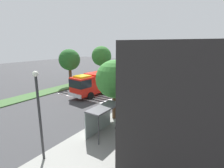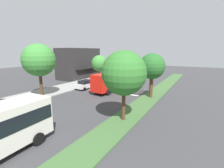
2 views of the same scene
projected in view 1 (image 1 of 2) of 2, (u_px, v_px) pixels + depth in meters
The scene contains 18 objects.
ground_plane at pixel (105, 91), 28.97m from camera, with size 120.00×120.00×0.00m, color #38383A.
sidewalk at pixel (158, 100), 24.03m from camera, with size 60.00×5.80×0.14m, color gray.
median_strip at pixel (73, 85), 33.13m from camera, with size 60.00×3.00×0.14m, color #3D6033.
crosswalk at pixel (95, 95), 26.65m from camera, with size 4.95×11.25×0.01m.
fire_truck at pixel (97, 82), 27.10m from camera, with size 9.83×3.44×3.41m.
parked_car_west at pixel (131, 91), 25.79m from camera, with size 4.37×2.24×1.72m.
transit_bus at pixel (141, 66), 46.54m from camera, with size 10.50×3.22×3.55m.
bus_stop_shelter at pixel (102, 114), 14.88m from camera, with size 3.50×1.40×2.46m.
bench_near_shelter at pixel (124, 113), 18.44m from camera, with size 1.60×0.50×0.90m.
street_lamp at pixel (39, 109), 10.91m from camera, with size 0.36×0.36×6.04m.
storefront_building at pixel (196, 100), 11.95m from camera, with size 11.70×6.65×7.94m.
sidewalk_tree_far_west at pixel (185, 53), 43.74m from camera, with size 4.90×4.90×7.91m.
sidewalk_tree_west at pixel (177, 56), 37.37m from camera, with size 4.36×4.36×7.25m.
sidewalk_tree_center at pixel (165, 55), 30.11m from camera, with size 4.97×4.97×8.22m.
sidewalk_tree_east at pixel (115, 79), 17.27m from camera, with size 3.86×3.86×6.13m.
median_tree_far_west at pixel (101, 56), 39.57m from camera, with size 4.53×4.53×7.21m.
median_tree_west at pixel (69, 60), 31.65m from camera, with size 3.91×3.91×6.77m.
fire_hydrant at pixel (165, 81), 34.30m from camera, with size 0.28×0.28×0.70m, color gold.
Camera 1 is at (22.65, 16.39, 7.76)m, focal length 27.56 mm.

